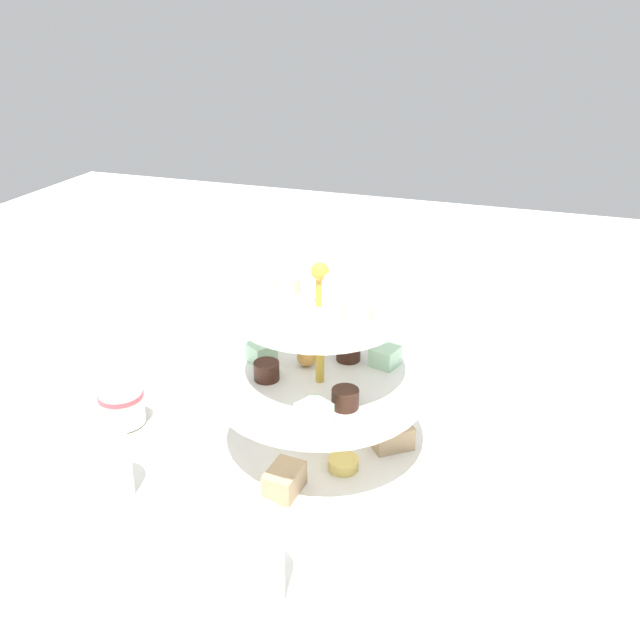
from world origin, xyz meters
The scene contains 8 objects.
ground_plane centered at (0.00, 0.00, 0.00)m, with size 2.40×2.40×0.00m, color white.
tiered_serving_stand centered at (0.00, 0.00, 0.08)m, with size 0.30×0.30×0.25m.
water_glass_tall_right centered at (0.06, 0.25, 0.06)m, with size 0.07×0.07×0.11m, color silver.
water_glass_short_left centered at (-0.21, -0.15, 0.04)m, with size 0.06×0.06×0.07m, color silver.
teacup_with_saucer centered at (-0.27, -0.02, 0.02)m, with size 0.09×0.09×0.05m.
butter_knife_left centered at (0.30, -0.02, 0.00)m, with size 0.17×0.01×0.00m, color silver.
butter_knife_right centered at (-0.23, 0.20, 0.00)m, with size 0.17×0.01×0.00m, color silver.
water_glass_mid_back centered at (0.01, -0.23, 0.05)m, with size 0.06×0.06×0.10m, color silver.
Camera 1 is at (0.22, -0.64, 0.51)m, focal length 37.84 mm.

